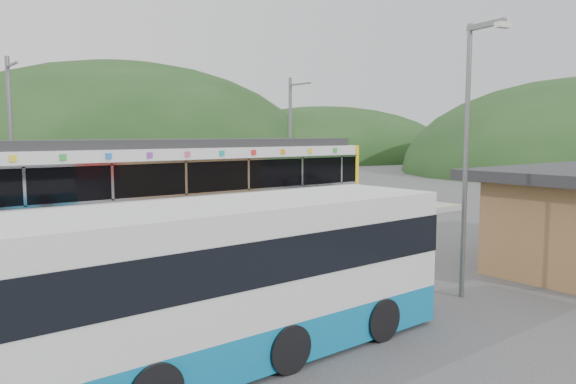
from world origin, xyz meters
TOP-DOWN VIEW (x-y plane):
  - ground at (0.00, 0.00)m, footprint 120.00×120.00m
  - hills at (6.19, 5.29)m, footprint 146.00×149.00m
  - platform at (0.00, 3.30)m, footprint 26.00×3.20m
  - yellow_line at (0.00, 2.00)m, footprint 26.00×0.10m
  - train at (-2.00, 6.00)m, footprint 20.44×3.01m
  - catenary_mast_west at (-7.00, 8.56)m, footprint 0.18×1.80m
  - catenary_mast_east at (7.00, 8.56)m, footprint 0.18×1.80m
  - bus at (-7.68, -7.37)m, footprint 10.34×2.65m
  - lamp_post at (-0.37, -7.74)m, footprint 0.38×1.17m

SIDE VIEW (x-z plane):
  - ground at x=0.00m, z-range 0.00..0.00m
  - hills at x=6.19m, z-range -13.00..13.00m
  - platform at x=0.00m, z-range 0.00..0.30m
  - yellow_line at x=0.00m, z-range 0.30..0.31m
  - bus at x=-7.68m, z-range -0.05..2.76m
  - train at x=-2.00m, z-range 0.19..3.93m
  - catenary_mast_west at x=-7.00m, z-range 0.15..7.15m
  - catenary_mast_east at x=7.00m, z-range 0.15..7.15m
  - lamp_post at x=-0.37m, z-range 0.62..7.19m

